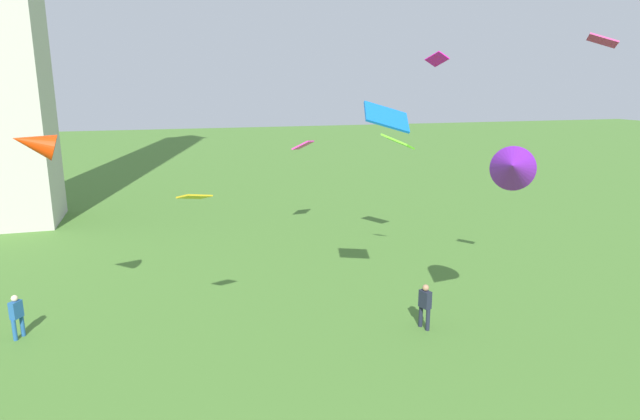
# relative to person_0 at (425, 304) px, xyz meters

# --- Properties ---
(person_0) EXTENTS (0.39, 0.55, 1.84)m
(person_0) POSITION_rel_person_0_xyz_m (0.00, 0.00, 0.00)
(person_0) COLOR #1E2333
(person_0) RESTS_ON ground_plane
(person_4) EXTENTS (0.46, 0.52, 1.74)m
(person_4) POSITION_rel_person_0_xyz_m (-15.15, 3.72, -0.06)
(person_4) COLOR #235693
(person_4) RESTS_ON ground_plane
(kite_flying_0) EXTENTS (1.09, 1.11, 0.51)m
(kite_flying_0) POSITION_rel_person_0_xyz_m (5.13, -2.10, 9.84)
(kite_flying_0) COLOR #BD216A
(kite_flying_1) EXTENTS (1.86, 2.07, 0.91)m
(kite_flying_1) POSITION_rel_person_0_xyz_m (3.14, 9.68, 5.30)
(kite_flying_1) COLOR #74EE2F
(kite_flying_2) EXTENTS (1.92, 1.19, 1.16)m
(kite_flying_2) POSITION_rel_person_0_xyz_m (-1.59, 0.61, 7.23)
(kite_flying_2) COLOR blue
(kite_flying_3) EXTENTS (2.73, 2.90, 1.94)m
(kite_flying_3) POSITION_rel_person_0_xyz_m (1.58, -2.59, 5.72)
(kite_flying_3) COLOR purple
(kite_flying_4) EXTENTS (1.72, 1.87, 0.73)m
(kite_flying_4) POSITION_rel_person_0_xyz_m (-1.08, 14.21, 4.76)
(kite_flying_4) COLOR #EA33A3
(kite_flying_5) EXTENTS (0.70, 0.78, 0.57)m
(kite_flying_5) POSITION_rel_person_0_xyz_m (0.76, 1.35, 9.32)
(kite_flying_5) COLOR #DE16A5
(kite_flying_6) EXTENTS (1.66, 1.13, 1.30)m
(kite_flying_6) POSITION_rel_person_0_xyz_m (-13.79, 3.34, 6.38)
(kite_flying_6) COLOR red
(kite_flying_7) EXTENTS (1.25, 1.11, 0.42)m
(kite_flying_7) POSITION_rel_person_0_xyz_m (-8.53, 1.03, 4.60)
(kite_flying_7) COLOR gold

